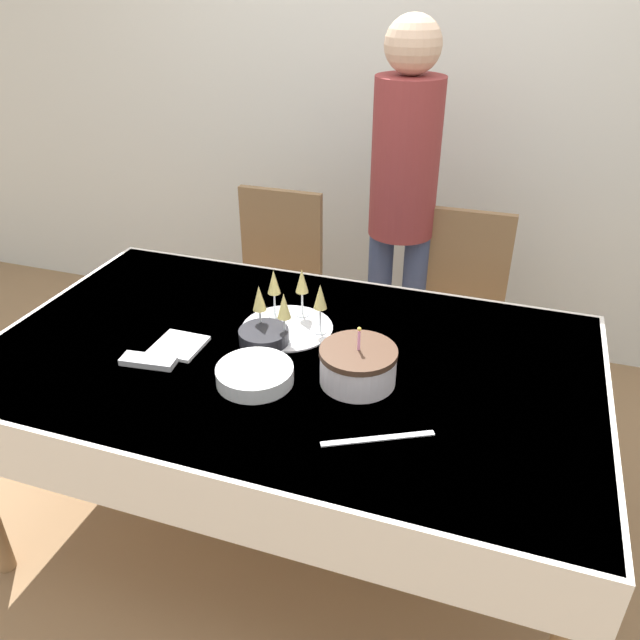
% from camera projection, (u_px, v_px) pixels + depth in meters
% --- Properties ---
extents(ground_plane, '(12.00, 12.00, 0.00)m').
position_uv_depth(ground_plane, '(293.00, 525.00, 2.34)').
color(ground_plane, '#93704C').
extents(wall_back, '(8.00, 0.05, 2.70)m').
position_uv_depth(wall_back, '(405.00, 80.00, 2.98)').
color(wall_back, silver).
rests_on(wall_back, ground_plane).
extents(dining_table, '(1.91, 1.14, 0.77)m').
position_uv_depth(dining_table, '(289.00, 379.00, 2.01)').
color(dining_table, silver).
rests_on(dining_table, ground_plane).
extents(dining_chair_far_left, '(0.42, 0.42, 0.95)m').
position_uv_depth(dining_chair_far_left, '(274.00, 285.00, 2.94)').
color(dining_chair_far_left, olive).
rests_on(dining_chair_far_left, ground_plane).
extents(dining_chair_far_right, '(0.43, 0.43, 0.95)m').
position_uv_depth(dining_chair_far_right, '(455.00, 313.00, 2.70)').
color(dining_chair_far_right, olive).
rests_on(dining_chair_far_right, ground_plane).
extents(birthday_cake, '(0.23, 0.23, 0.18)m').
position_uv_depth(birthday_cake, '(358.00, 366.00, 1.80)').
color(birthday_cake, white).
rests_on(birthday_cake, dining_table).
extents(champagne_tray, '(0.31, 0.31, 0.18)m').
position_uv_depth(champagne_tray, '(288.00, 308.00, 2.05)').
color(champagne_tray, silver).
rests_on(champagne_tray, dining_table).
extents(plate_stack_main, '(0.23, 0.23, 0.05)m').
position_uv_depth(plate_stack_main, '(255.00, 375.00, 1.82)').
color(plate_stack_main, white).
rests_on(plate_stack_main, dining_table).
extents(plate_stack_dessert, '(0.16, 0.16, 0.05)m').
position_uv_depth(plate_stack_dessert, '(264.00, 337.00, 2.00)').
color(plate_stack_dessert, black).
rests_on(plate_stack_dessert, dining_table).
extents(cake_knife, '(0.27, 0.15, 0.00)m').
position_uv_depth(cake_knife, '(378.00, 439.00, 1.61)').
color(cake_knife, silver).
rests_on(cake_knife, dining_table).
extents(fork_pile, '(0.18, 0.08, 0.02)m').
position_uv_depth(fork_pile, '(148.00, 361.00, 1.90)').
color(fork_pile, silver).
rests_on(fork_pile, dining_table).
extents(napkin_pile, '(0.15, 0.15, 0.01)m').
position_uv_depth(napkin_pile, '(179.00, 346.00, 1.99)').
color(napkin_pile, white).
rests_on(napkin_pile, dining_table).
extents(person_standing, '(0.28, 0.28, 1.68)m').
position_uv_depth(person_standing, '(403.00, 188.00, 2.61)').
color(person_standing, '#3F4C72').
rests_on(person_standing, ground_plane).
extents(gift_bag, '(0.25, 0.15, 0.31)m').
position_uv_depth(gift_bag, '(49.00, 385.00, 2.86)').
color(gift_bag, '#CC333F').
rests_on(gift_bag, ground_plane).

